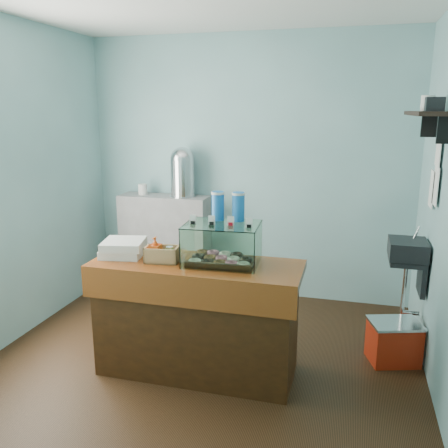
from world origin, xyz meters
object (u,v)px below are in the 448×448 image
(display_case, at_px, (223,241))
(coffee_urn, at_px, (183,171))
(red_cooler, at_px, (394,342))
(counter, at_px, (197,317))

(display_case, bearing_deg, coffee_urn, 116.50)
(red_cooler, bearing_deg, display_case, -177.86)
(coffee_urn, distance_m, red_cooler, 2.70)
(red_cooler, bearing_deg, coffee_urn, 137.32)
(counter, relative_size, display_case, 2.76)
(counter, bearing_deg, coffee_urn, 113.18)
(display_case, relative_size, coffee_urn, 1.08)
(display_case, relative_size, red_cooler, 1.23)
(counter, relative_size, coffee_urn, 2.98)
(counter, height_order, coffee_urn, coffee_urn)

